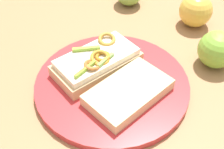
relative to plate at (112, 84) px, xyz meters
The scene contains 6 objects.
ground_plane 0.01m from the plate, ahead, with size 2.00×2.00×0.00m, color #9A6D46.
plate is the anchor object (origin of this frame).
sandwich 0.06m from the plate, 157.50° to the right, with size 0.15×0.20×0.05m.
bread_slice_side 0.05m from the plate, 22.53° to the left, with size 0.16×0.10×0.02m, color beige.
apple_0 0.24m from the plate, 91.50° to the left, with size 0.08×0.08×0.08m, color #7BB83A.
apple_2 0.31m from the plate, 120.75° to the left, with size 0.08×0.08×0.08m, color gold.
Camera 1 is at (0.41, -0.12, 0.45)m, focal length 48.06 mm.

